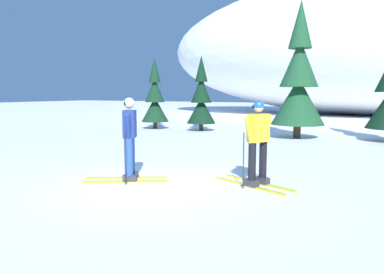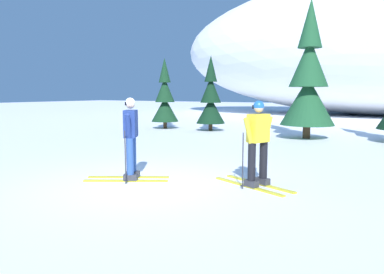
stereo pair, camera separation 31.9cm
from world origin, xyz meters
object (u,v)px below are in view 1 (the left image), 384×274
skier_yellow_jacket (258,142)px  skier_navy_jacket (130,138)px  pine_tree_center (299,81)px  pine_tree_far_left (155,99)px  pine_tree_center_left (201,100)px

skier_yellow_jacket → skier_navy_jacket: (-2.50, -0.81, 0.03)m
pine_tree_center → pine_tree_far_left: bearing=175.7°
pine_tree_far_left → pine_tree_center: bearing=-4.3°
skier_yellow_jacket → pine_tree_center: size_ratio=0.33×
pine_tree_far_left → pine_tree_center_left: 2.56m
skier_navy_jacket → pine_tree_center_left: (-3.14, 9.70, 0.61)m
skier_yellow_jacket → pine_tree_far_left: 11.98m
skier_yellow_jacket → pine_tree_center: bearing=96.3°
skier_navy_jacket → pine_tree_far_left: 11.11m
skier_yellow_jacket → pine_tree_center_left: bearing=122.4°
skier_navy_jacket → skier_yellow_jacket: bearing=17.9°
pine_tree_far_left → pine_tree_center_left: bearing=4.2°
pine_tree_far_left → pine_tree_center: 7.36m
skier_yellow_jacket → pine_tree_center_left: size_ratio=0.50×
skier_yellow_jacket → pine_tree_far_left: (-8.20, 8.71, 0.63)m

